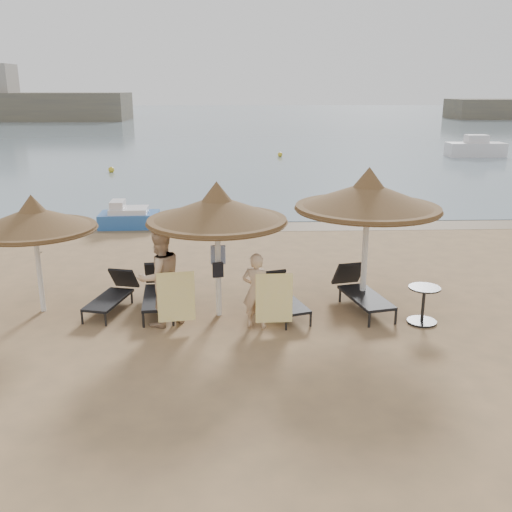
{
  "coord_description": "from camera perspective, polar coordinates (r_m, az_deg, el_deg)",
  "views": [
    {
      "loc": [
        0.64,
        -10.51,
        4.81
      ],
      "look_at": [
        1.11,
        1.2,
        1.33
      ],
      "focal_mm": 40.0,
      "sensor_mm": 36.0,
      "label": 1
    }
  ],
  "objects": [
    {
      "name": "bag_patterned",
      "position": [
        12.36,
        -3.81,
        0.13
      ],
      "size": [
        0.32,
        0.11,
        0.4
      ],
      "rotation": [
        0.0,
        0.0,
        -0.03
      ],
      "color": "silver",
      "rests_on": "ground"
    },
    {
      "name": "palapa_center",
      "position": [
        11.94,
        -3.92,
        4.62
      ],
      "size": [
        2.98,
        2.98,
        2.95
      ],
      "rotation": [
        0.0,
        0.0,
        -0.4
      ],
      "color": "white",
      "rests_on": "ground"
    },
    {
      "name": "towel_left",
      "position": [
        11.66,
        -7.99,
        -4.08
      ],
      "size": [
        0.75,
        0.14,
        1.06
      ],
      "rotation": [
        0.0,
        0.0,
        0.16
      ],
      "color": "yellow",
      "rests_on": "ground"
    },
    {
      "name": "wet_sand_strip",
      "position": [
        20.49,
        -4.05,
        2.95
      ],
      "size": [
        200.0,
        1.6,
        0.01
      ],
      "primitive_type": "cube",
      "color": "brown",
      "rests_on": "ground"
    },
    {
      "name": "side_table",
      "position": [
        12.56,
        16.36,
        -4.82
      ],
      "size": [
        0.66,
        0.66,
        0.8
      ],
      "rotation": [
        0.0,
        0.0,
        0.4
      ],
      "color": "black",
      "rests_on": "ground"
    },
    {
      "name": "lounger_far_right",
      "position": [
        13.09,
        10.41,
        -3.39
      ],
      "size": [
        1.11,
        2.12,
        0.91
      ],
      "rotation": [
        0.0,
        0.0,
        0.23
      ],
      "color": "black",
      "rests_on": "ground"
    },
    {
      "name": "towel_right",
      "position": [
        11.5,
        1.83,
        -4.25
      ],
      "size": [
        0.75,
        0.04,
        1.05
      ],
      "rotation": [
        0.0,
        0.0,
        0.03
      ],
      "color": "yellow",
      "rests_on": "ground"
    },
    {
      "name": "lounger_far_left",
      "position": [
        13.21,
        -14.09,
        -3.65
      ],
      "size": [
        1.01,
        1.87,
        0.8
      ],
      "rotation": [
        0.0,
        0.0,
        -0.25
      ],
      "color": "black",
      "rests_on": "ground"
    },
    {
      "name": "pedal_boat",
      "position": [
        20.84,
        -12.64,
        3.81
      ],
      "size": [
        2.1,
        1.28,
        0.96
      ],
      "rotation": [
        0.0,
        0.0,
        0.03
      ],
      "color": "#285AA4",
      "rests_on": "ground"
    },
    {
      "name": "ground",
      "position": [
        11.58,
        -5.33,
        -8.07
      ],
      "size": [
        160.0,
        160.0,
        0.0
      ],
      "primitive_type": "plane",
      "color": "#9A754C",
      "rests_on": "ground"
    },
    {
      "name": "buoy_left",
      "position": [
        34.62,
        -14.27,
        8.35
      ],
      "size": [
        0.35,
        0.35,
        0.35
      ],
      "primitive_type": "sphere",
      "color": "gold",
      "rests_on": "ground"
    },
    {
      "name": "palapa_right",
      "position": [
        12.66,
        11.14,
        5.84
      ],
      "size": [
        3.2,
        3.2,
        3.17
      ],
      "rotation": [
        0.0,
        0.0,
        -0.3
      ],
      "color": "white",
      "rests_on": "ground"
    },
    {
      "name": "far_shore",
      "position": [
        92.03,
        -19.21,
        14.49
      ],
      "size": [
        150.0,
        54.8,
        12.0
      ],
      "color": "brown",
      "rests_on": "ground"
    },
    {
      "name": "palapa_left",
      "position": [
        13.08,
        -21.38,
        3.44
      ],
      "size": [
        2.66,
        2.66,
        2.64
      ],
      "rotation": [
        0.0,
        0.0,
        -0.33
      ],
      "color": "white",
      "rests_on": "ground"
    },
    {
      "name": "person_left",
      "position": [
        11.88,
        -9.6,
        -1.39
      ],
      "size": [
        1.31,
        1.2,
        2.39
      ],
      "primitive_type": "imported",
      "rotation": [
        0.0,
        0.0,
        3.71
      ],
      "color": "#D1AC86",
      "rests_on": "ground"
    },
    {
      "name": "buoy_mid",
      "position": [
        41.36,
        2.42,
        10.1
      ],
      "size": [
        0.35,
        0.35,
        0.35
      ],
      "primitive_type": "sphere",
      "color": "gold",
      "rests_on": "ground"
    },
    {
      "name": "person_right",
      "position": [
        11.65,
        0.03,
        -2.9
      ],
      "size": [
        0.97,
        0.76,
        1.86
      ],
      "primitive_type": "imported",
      "rotation": [
        0.0,
        0.0,
        2.88
      ],
      "color": "#D1AC86",
      "rests_on": "ground"
    },
    {
      "name": "lounger_near_right",
      "position": [
        12.66,
        2.48,
        -3.99
      ],
      "size": [
        1.13,
        1.93,
        0.82
      ],
      "rotation": [
        0.0,
        0.0,
        0.3
      ],
      "color": "black",
      "rests_on": "ground"
    },
    {
      "name": "bag_dark",
      "position": [
        12.11,
        -3.82,
        -1.39
      ],
      "size": [
        0.24,
        0.12,
        0.32
      ],
      "rotation": [
        0.0,
        0.0,
        0.22
      ],
      "color": "black",
      "rests_on": "ground"
    },
    {
      "name": "lounger_near_left",
      "position": [
        13.05,
        -9.64,
        -3.38
      ],
      "size": [
        0.86,
        2.1,
        0.92
      ],
      "rotation": [
        0.0,
        0.0,
        0.09
      ],
      "color": "black",
      "rests_on": "ground"
    },
    {
      "name": "sea",
      "position": [
        90.64,
        -2.81,
        13.5
      ],
      "size": [
        200.0,
        140.0,
        0.03
      ],
      "primitive_type": "cube",
      "color": "slate",
      "rests_on": "ground"
    }
  ]
}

